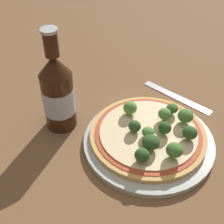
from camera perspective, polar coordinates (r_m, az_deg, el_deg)
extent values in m
plane|color=brown|center=(0.66, 5.51, -4.95)|extent=(3.00, 3.00, 0.00)
cylinder|color=#B2B7B2|center=(0.65, 6.68, -5.37)|extent=(0.27, 0.27, 0.01)
cylinder|color=tan|center=(0.64, 6.58, -4.20)|extent=(0.24, 0.24, 0.01)
cylinder|color=#B74728|center=(0.64, 6.62, -3.84)|extent=(0.22, 0.22, 0.00)
cylinder|color=beige|center=(0.64, 6.62, -3.76)|extent=(0.20, 0.20, 0.00)
cylinder|color=#89A866|center=(0.63, 13.89, -4.44)|extent=(0.01, 0.01, 0.01)
ellipsoid|color=#2D5123|center=(0.63, 14.05, -3.70)|extent=(0.03, 0.03, 0.02)
cylinder|color=#89A866|center=(0.63, 4.12, -3.27)|extent=(0.01, 0.01, 0.01)
ellipsoid|color=#2D5123|center=(0.63, 4.17, -2.61)|extent=(0.03, 0.03, 0.02)
cylinder|color=#89A866|center=(0.60, 7.02, -6.29)|extent=(0.01, 0.01, 0.01)
ellipsoid|color=#2D5123|center=(0.59, 7.11, -5.50)|extent=(0.03, 0.03, 0.03)
cylinder|color=#89A866|center=(0.60, 11.19, -7.65)|extent=(0.01, 0.01, 0.01)
ellipsoid|color=#477A33|center=(0.59, 11.35, -6.83)|extent=(0.03, 0.03, 0.03)
cylinder|color=#89A866|center=(0.67, 3.29, 0.02)|extent=(0.01, 0.01, 0.01)
ellipsoid|color=#568E3D|center=(0.67, 3.33, 0.79)|extent=(0.03, 0.03, 0.03)
cylinder|color=#89A866|center=(0.64, 9.52, -3.57)|extent=(0.01, 0.01, 0.01)
ellipsoid|color=#2D5123|center=(0.63, 9.63, -2.83)|extent=(0.03, 0.03, 0.02)
cylinder|color=#89A866|center=(0.58, 5.43, -8.59)|extent=(0.01, 0.01, 0.01)
ellipsoid|color=#2D5123|center=(0.57, 5.50, -7.85)|extent=(0.03, 0.03, 0.02)
cylinder|color=#89A866|center=(0.66, 9.47, -1.12)|extent=(0.01, 0.01, 0.01)
ellipsoid|color=#568E3D|center=(0.66, 9.58, -0.34)|extent=(0.03, 0.03, 0.02)
cylinder|color=#89A866|center=(0.68, 10.87, 0.02)|extent=(0.01, 0.01, 0.01)
ellipsoid|color=#386628|center=(0.68, 10.97, 0.65)|extent=(0.03, 0.03, 0.02)
cylinder|color=#89A866|center=(0.67, 13.15, -1.49)|extent=(0.01, 0.01, 0.01)
ellipsoid|color=#477A33|center=(0.66, 13.31, -0.69)|extent=(0.03, 0.03, 0.03)
cylinder|color=#89A866|center=(0.63, 6.52, -4.21)|extent=(0.01, 0.01, 0.01)
ellipsoid|color=#568E3D|center=(0.62, 6.58, -3.64)|extent=(0.02, 0.02, 0.02)
cylinder|color=#381E0F|center=(0.66, -9.68, 2.08)|extent=(0.07, 0.07, 0.13)
cylinder|color=#B2BCD1|center=(0.65, -9.71, 2.26)|extent=(0.07, 0.07, 0.06)
cone|color=#381E0F|center=(0.61, -10.58, 8.39)|extent=(0.07, 0.07, 0.04)
cylinder|color=#381E0F|center=(0.58, -11.12, 12.07)|extent=(0.03, 0.03, 0.05)
cylinder|color=#B2B2B7|center=(0.57, -11.47, 14.43)|extent=(0.03, 0.03, 0.01)
cube|color=silver|center=(0.77, 11.74, 2.72)|extent=(0.08, 0.18, 0.00)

